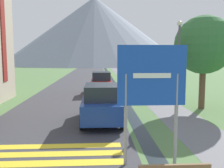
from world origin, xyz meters
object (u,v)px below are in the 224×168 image
(parked_car_near, at_px, (102,103))
(tree_by_path, at_px, (204,45))
(parked_car_far, at_px, (101,83))
(road_sign, at_px, (152,86))
(streetlamp, at_px, (179,59))

(parked_car_near, xyz_separation_m, tree_by_path, (6.01, 2.78, 2.85))
(parked_car_far, distance_m, tree_by_path, 9.14)
(road_sign, relative_size, parked_car_near, 0.87)
(streetlamp, relative_size, tree_by_path, 0.91)
(road_sign, bearing_deg, parked_car_near, 106.05)
(parked_car_far, bearing_deg, streetlamp, -61.19)
(road_sign, height_order, streetlamp, streetlamp)
(parked_car_far, xyz_separation_m, streetlamp, (4.08, -7.43, 2.07))
(streetlamp, bearing_deg, road_sign, -114.05)
(road_sign, bearing_deg, parked_car_far, 95.10)
(road_sign, height_order, parked_car_near, road_sign)
(road_sign, relative_size, tree_by_path, 0.63)
(parked_car_near, bearing_deg, tree_by_path, 24.80)
(tree_by_path, bearing_deg, streetlamp, -149.86)
(parked_car_near, xyz_separation_m, parked_car_far, (0.11, 9.15, -0.00))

